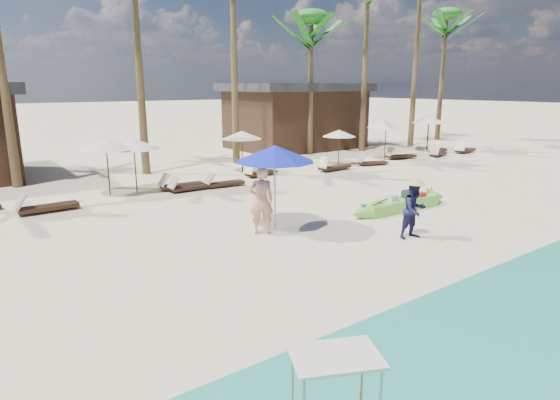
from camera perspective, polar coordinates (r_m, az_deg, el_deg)
ground at (r=10.61m, az=0.22°, el=-9.32°), size 240.00×240.00×0.00m
wet_sand_strip at (r=7.68m, az=24.55°, el=-20.41°), size 240.00×4.50×0.01m
green_canoe at (r=16.52m, az=14.52°, el=-0.48°), size 5.09×0.78×0.65m
tourist at (r=13.30m, az=-2.30°, el=-0.07°), size 0.85×0.73×1.96m
vendor_green at (r=13.49m, az=16.06°, el=-1.20°), size 0.85×0.70×1.60m
blue_umbrella at (r=13.46m, az=-0.65°, el=5.68°), size 2.33×2.33×2.51m
resort_parasol_5 at (r=19.10m, az=-20.46°, el=6.44°), size 2.16×2.16×2.22m
lounger_5_left at (r=17.60m, az=-26.85°, el=-0.67°), size 1.97×0.63×0.67m
resort_parasol_6 at (r=19.36m, az=-17.42°, el=6.55°), size 2.08×2.08×2.15m
lounger_6_left at (r=19.24m, az=-11.29°, el=1.60°), size 1.67×0.52×0.57m
lounger_6_right at (r=19.65m, az=-12.17°, el=1.87°), size 1.90×0.76×0.63m
resort_parasol_7 at (r=22.96m, az=-4.68°, el=7.90°), size 1.97×1.97×2.03m
lounger_7_left at (r=19.83m, az=-7.03°, el=2.13°), size 1.75×0.69×0.58m
lounger_7_right at (r=22.02m, az=-2.53°, el=3.40°), size 1.80×0.81×0.59m
resort_parasol_8 at (r=25.37m, az=7.22°, el=8.07°), size 1.81×1.81×1.87m
lounger_8_left at (r=23.64m, az=6.48°, el=4.09°), size 1.96×0.73×0.65m
resort_parasol_9 at (r=27.57m, az=12.83°, el=8.98°), size 2.17×2.17×2.23m
lounger_9_left at (r=25.56m, az=11.01°, el=4.59°), size 1.74×1.03×0.56m
lounger_9_right at (r=28.18m, az=14.29°, el=5.31°), size 2.00×1.07×0.65m
resort_parasol_10 at (r=31.85m, az=17.74°, el=9.33°), size 2.20×2.20×2.27m
lounger_10_left at (r=29.81m, az=18.68°, el=5.41°), size 1.76×0.95×0.57m
lounger_10_right at (r=31.26m, az=18.65°, el=5.80°), size 1.94×1.08×0.63m
resort_parasol_11 at (r=32.75m, az=17.70°, el=9.37°), size 2.16×2.16×2.22m
lounger_11_left at (r=31.99m, az=21.59°, el=5.75°), size 2.04×0.95×0.67m
palm_6 at (r=29.25m, az=3.83°, el=19.42°), size 2.08×2.08×8.51m
palm_7 at (r=31.41m, az=10.62°, el=22.41°), size 2.08×2.08×11.08m
palm_9 at (r=39.40m, az=19.53°, el=18.71°), size 2.08×2.08×9.82m
pavilion_east at (r=32.22m, az=1.85°, el=10.28°), size 8.80×6.60×4.30m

